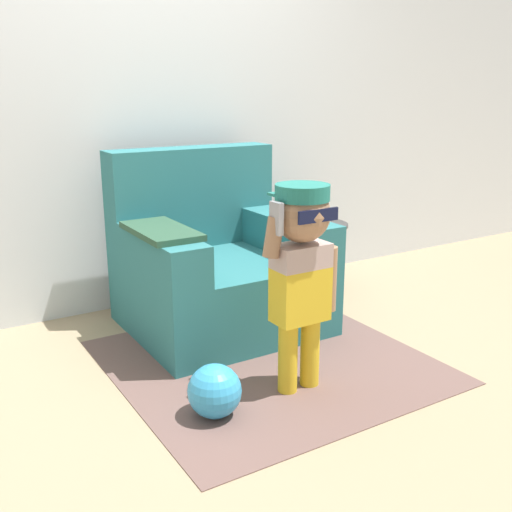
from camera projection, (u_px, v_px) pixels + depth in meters
The scene contains 7 objects.
ground_plane at pixel (198, 343), 3.11m from camera, with size 10.00×10.00×0.00m, color #998466.
wall_back at pixel (133, 84), 3.37m from camera, with size 10.00×0.05×2.60m.
armchair at pixel (216, 266), 3.28m from camera, with size 0.99×0.90×0.96m.
person_child at pixel (301, 256), 2.48m from camera, with size 0.37×0.28×0.91m.
side_table at pixel (316, 251), 3.80m from camera, with size 0.40×0.40×0.46m.
rug at pixel (268, 361), 2.89m from camera, with size 1.42×1.40×0.01m.
toy_ball at pixel (215, 391), 2.39m from camera, with size 0.22×0.22×0.22m.
Camera 1 is at (-1.25, -2.61, 1.28)m, focal length 42.00 mm.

